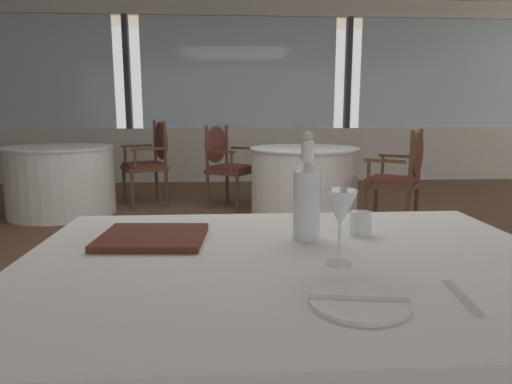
% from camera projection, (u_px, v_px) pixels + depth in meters
% --- Properties ---
extents(ground_plane, '(14.35, 14.35, 0.00)m').
position_uv_depth(ground_plane, '(255.00, 270.00, 3.17)').
color(ground_plane, brown).
extents(window_wall_far, '(10.94, 0.14, 2.80)m').
position_uv_depth(window_wall_far, '(240.00, 111.00, 7.04)').
color(window_wall_far, silver).
rests_on(window_wall_far, ground_plane).
extents(side_plate, '(0.20, 0.20, 0.01)m').
position_uv_depth(side_plate, '(358.00, 301.00, 0.88)').
color(side_plate, white).
rests_on(side_plate, foreground_table).
extents(butter_knife, '(0.20, 0.05, 0.00)m').
position_uv_depth(butter_knife, '(359.00, 299.00, 0.87)').
color(butter_knife, silver).
rests_on(butter_knife, foreground_table).
extents(dinner_fork, '(0.04, 0.18, 0.00)m').
position_uv_depth(dinner_fork, '(462.00, 297.00, 0.90)').
color(dinner_fork, silver).
rests_on(dinner_fork, foreground_table).
extents(water_bottle, '(0.08, 0.08, 0.32)m').
position_uv_depth(water_bottle, '(307.00, 197.00, 1.30)').
color(water_bottle, white).
rests_on(water_bottle, foreground_table).
extents(wine_glass, '(0.08, 0.08, 0.19)m').
position_uv_depth(wine_glass, '(340.00, 210.00, 1.08)').
color(wine_glass, white).
rests_on(wine_glass, foreground_table).
extents(water_tumbler, '(0.07, 0.07, 0.07)m').
position_uv_depth(water_tumbler, '(361.00, 223.00, 1.37)').
color(water_tumbler, white).
rests_on(water_tumbler, foreground_table).
extents(menu_book, '(0.31, 0.28, 0.02)m').
position_uv_depth(menu_book, '(153.00, 237.00, 1.30)').
color(menu_book, '#512319').
rests_on(menu_book, foreground_table).
extents(background_table_0, '(1.16, 1.16, 0.74)m').
position_uv_depth(background_table_0, '(61.00, 180.00, 4.86)').
color(background_table_0, white).
rests_on(background_table_0, ground_plane).
extents(dining_chair_0_1, '(0.61, 0.64, 1.01)m').
position_uv_depth(dining_chair_0_1, '(151.00, 156.00, 5.30)').
color(dining_chair_0_1, brown).
rests_on(dining_chair_0_1, ground_plane).
extents(background_table_1, '(1.15, 1.15, 0.74)m').
position_uv_depth(background_table_1, '(304.00, 183.00, 4.71)').
color(background_table_1, white).
rests_on(background_table_1, ground_plane).
extents(dining_chair_1_0, '(0.64, 0.65, 0.95)m').
position_uv_depth(dining_chair_1_0, '(402.00, 172.00, 4.19)').
color(dining_chair_1_0, brown).
rests_on(dining_chair_1_0, ground_plane).
extents(dining_chair_1_1, '(0.64, 0.65, 0.96)m').
position_uv_depth(dining_chair_1_1, '(225.00, 160.00, 5.18)').
color(dining_chair_1_1, brown).
rests_on(dining_chair_1_1, ground_plane).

